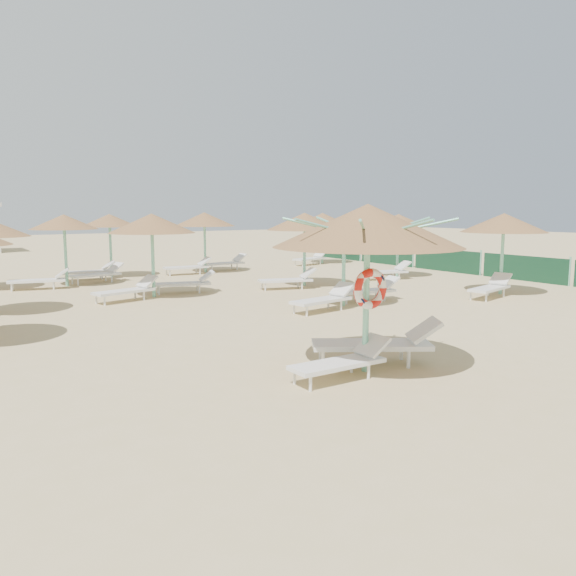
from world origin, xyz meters
TOP-DOWN VIEW (x-y plane):
  - ground at (0.00, 0.00)m, footprint 120.00×120.00m
  - main_palapa at (0.35, -0.28)m, footprint 3.28×3.28m
  - lounger_main_a at (-0.27, -0.45)m, footprint 1.83×0.57m
  - lounger_main_b at (0.89, -0.07)m, footprint 2.35×1.81m
  - palapa_field at (2.78, 10.66)m, footprint 20.45×14.57m
  - windbreak_fence at (14.00, 9.96)m, footprint 0.08×19.84m

SIDE VIEW (x-z plane):
  - ground at x=0.00m, z-range 0.00..0.00m
  - lounger_main_a at x=-0.27m, z-range -0.02..0.65m
  - lounger_main_b at x=0.89m, z-range -0.02..0.83m
  - windbreak_fence at x=14.00m, z-range -0.05..1.05m
  - palapa_field at x=2.78m, z-range 0.94..3.65m
  - main_palapa at x=0.35m, z-range 1.08..4.02m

